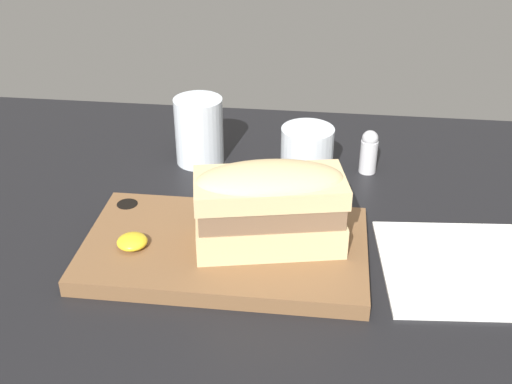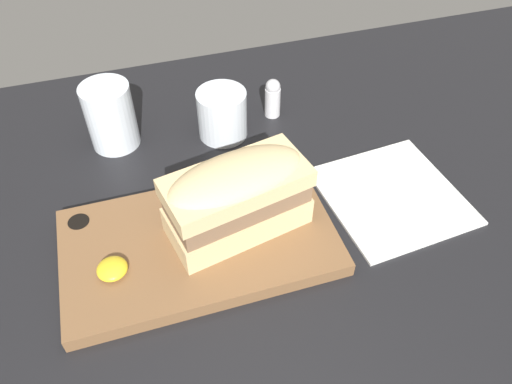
{
  "view_description": "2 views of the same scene",
  "coord_description": "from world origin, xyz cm",
  "px_view_note": "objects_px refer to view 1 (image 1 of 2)",
  "views": [
    {
      "loc": [
        1.03,
        -56.35,
        47.41
      ],
      "look_at": [
        -6.52,
        6.66,
        10.06
      ],
      "focal_mm": 45.0,
      "sensor_mm": 36.0,
      "label": 1
    },
    {
      "loc": [
        -14.65,
        -34.08,
        51.94
      ],
      "look_at": [
        -2.9,
        3.81,
        10.89
      ],
      "focal_mm": 35.0,
      "sensor_mm": 36.0,
      "label": 2
    }
  ],
  "objects_px": {
    "sandwich": "(270,203)",
    "water_glass": "(199,135)",
    "serving_board": "(225,249)",
    "wine_glass": "(307,155)",
    "salt_shaker": "(369,151)",
    "napkin": "(459,267)"
  },
  "relations": [
    {
      "from": "sandwich",
      "to": "napkin",
      "type": "bearing_deg",
      "value": 0.92
    },
    {
      "from": "water_glass",
      "to": "salt_shaker",
      "type": "xyz_separation_m",
      "value": [
        0.25,
        -0.0,
        -0.01
      ]
    },
    {
      "from": "sandwich",
      "to": "water_glass",
      "type": "bearing_deg",
      "value": 118.87
    },
    {
      "from": "water_glass",
      "to": "wine_glass",
      "type": "bearing_deg",
      "value": -9.76
    },
    {
      "from": "serving_board",
      "to": "wine_glass",
      "type": "height_order",
      "value": "wine_glass"
    },
    {
      "from": "sandwich",
      "to": "water_glass",
      "type": "xyz_separation_m",
      "value": [
        -0.13,
        0.23,
        -0.03
      ]
    },
    {
      "from": "wine_glass",
      "to": "salt_shaker",
      "type": "relative_size",
      "value": 1.15
    },
    {
      "from": "wine_glass",
      "to": "napkin",
      "type": "xyz_separation_m",
      "value": [
        0.19,
        -0.2,
        -0.03
      ]
    },
    {
      "from": "serving_board",
      "to": "water_glass",
      "type": "bearing_deg",
      "value": 107.83
    },
    {
      "from": "water_glass",
      "to": "wine_glass",
      "type": "distance_m",
      "value": 0.16
    },
    {
      "from": "napkin",
      "to": "salt_shaker",
      "type": "xyz_separation_m",
      "value": [
        -0.1,
        0.23,
        0.03
      ]
    },
    {
      "from": "wine_glass",
      "to": "salt_shaker",
      "type": "bearing_deg",
      "value": 14.91
    },
    {
      "from": "serving_board",
      "to": "napkin",
      "type": "bearing_deg",
      "value": 1.42
    },
    {
      "from": "serving_board",
      "to": "water_glass",
      "type": "relative_size",
      "value": 3.32
    },
    {
      "from": "serving_board",
      "to": "salt_shaker",
      "type": "bearing_deg",
      "value": 53.05
    },
    {
      "from": "sandwich",
      "to": "water_glass",
      "type": "height_order",
      "value": "sandwich"
    },
    {
      "from": "water_glass",
      "to": "salt_shaker",
      "type": "relative_size",
      "value": 1.53
    },
    {
      "from": "sandwich",
      "to": "wine_glass",
      "type": "relative_size",
      "value": 2.41
    },
    {
      "from": "serving_board",
      "to": "wine_glass",
      "type": "relative_size",
      "value": 4.42
    },
    {
      "from": "sandwich",
      "to": "serving_board",
      "type": "bearing_deg",
      "value": -176.48
    },
    {
      "from": "napkin",
      "to": "salt_shaker",
      "type": "height_order",
      "value": "salt_shaker"
    },
    {
      "from": "serving_board",
      "to": "wine_glass",
      "type": "xyz_separation_m",
      "value": [
        0.09,
        0.21,
        0.02
      ]
    }
  ]
}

